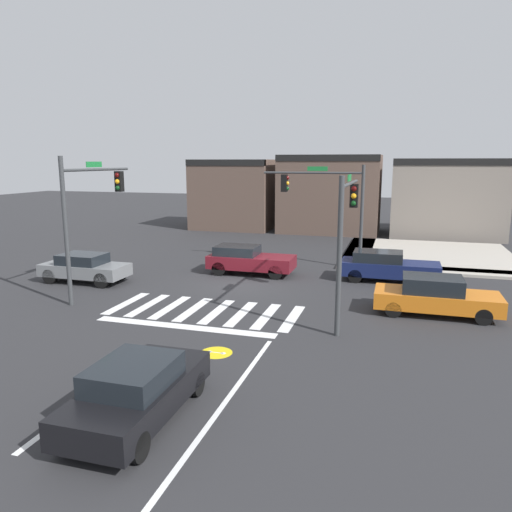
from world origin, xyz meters
TOP-DOWN VIEW (x-y plane):
  - ground_plane at (0.00, 0.00)m, footprint 120.00×120.00m
  - crosswalk_near at (0.00, -4.50)m, footprint 7.41×3.19m
  - lane_markings at (1.06, -12.74)m, footprint 6.80×24.25m
  - bike_detector_marking at (1.97, -8.40)m, footprint 0.99×0.99m
  - curb_corner_northeast at (8.49, 9.42)m, footprint 10.00×10.60m
  - storefront_row at (2.66, 19.02)m, footprint 24.69×6.71m
  - traffic_signal_southwest at (-5.52, -3.61)m, footprint 0.32×4.87m
  - traffic_signal_southeast at (5.33, -3.76)m, footprint 0.32×5.42m
  - traffic_signal_northeast at (3.26, 4.90)m, footprint 5.51×0.32m
  - car_maroon at (-0.25, 2.04)m, footprint 4.40×1.86m
  - car_black at (1.68, -12.57)m, footprint 1.81×4.18m
  - car_gray at (-7.34, -1.88)m, footprint 4.17×1.77m
  - car_navy at (6.71, 2.44)m, footprint 4.65×1.75m
  - car_orange at (8.62, -2.50)m, footprint 4.58×1.79m

SIDE VIEW (x-z plane):
  - ground_plane at x=0.00m, z-range 0.00..0.00m
  - bike_detector_marking at x=1.97m, z-range 0.00..0.01m
  - crosswalk_near at x=0.00m, z-range 0.00..0.01m
  - lane_markings at x=1.06m, z-range 0.00..0.01m
  - curb_corner_northeast at x=8.49m, z-range 0.00..0.15m
  - car_black at x=1.68m, z-range 0.01..1.43m
  - car_gray at x=-7.34m, z-range 0.03..1.42m
  - car_orange at x=8.62m, z-range -0.01..1.48m
  - car_navy at x=6.71m, z-range 0.02..1.48m
  - car_maroon at x=-0.25m, z-range 0.03..1.49m
  - storefront_row at x=2.66m, z-range -0.09..6.18m
  - traffic_signal_southeast at x=5.33m, z-range 1.08..6.41m
  - traffic_signal_northeast at x=3.26m, z-range 1.10..6.69m
  - traffic_signal_southwest at x=-5.52m, z-range 1.07..7.04m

